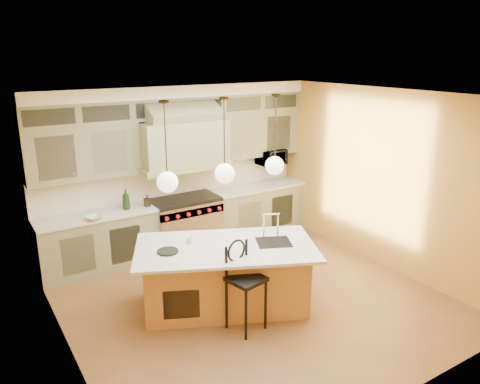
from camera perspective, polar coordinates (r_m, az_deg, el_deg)
floor at (r=6.94m, az=1.37°, el=-12.86°), size 5.00×5.00×0.00m
ceiling at (r=6.06m, az=1.56°, el=11.72°), size 5.00×5.00×0.00m
wall_back at (r=8.47m, az=-7.96°, el=3.06°), size 5.00×0.00×5.00m
wall_front at (r=4.64m, az=19.07°, el=-9.51°), size 5.00×0.00×5.00m
wall_left at (r=5.46m, az=-21.05°, el=-5.69°), size 0.00×5.00×5.00m
wall_right at (r=7.96m, az=16.62°, el=1.63°), size 0.00×5.00×5.00m
back_cabinetry at (r=8.24m, az=-7.18°, el=2.56°), size 5.00×0.77×2.90m
range at (r=8.44m, az=-6.69°, el=-3.80°), size 1.20×0.74×0.96m
kitchen_island at (r=6.56m, az=-1.72°, el=-10.05°), size 2.72×2.17×1.35m
counter_stool at (r=5.98m, az=0.54°, el=-10.69°), size 0.49×0.49×1.18m
microwave at (r=9.22m, az=3.82°, el=4.29°), size 0.54×0.37×0.30m
oil_bottle_a at (r=7.89m, az=-13.74°, el=-0.87°), size 0.14×0.15×0.34m
oil_bottle_b at (r=7.98m, az=-11.25°, el=-1.02°), size 0.10×0.10×0.20m
fruit_bowl at (r=7.57m, az=-17.31°, el=-3.02°), size 0.29×0.29×0.06m
cup at (r=6.44m, az=-6.19°, el=-5.89°), size 0.10×0.10×0.09m
pendant_left at (r=5.70m, az=-8.84°, el=1.48°), size 0.26×0.26×1.11m
pendant_center at (r=6.05m, az=-1.89°, el=2.56°), size 0.26×0.26×1.11m
pendant_right at (r=6.48m, az=4.24°, el=3.48°), size 0.26×0.26×1.11m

